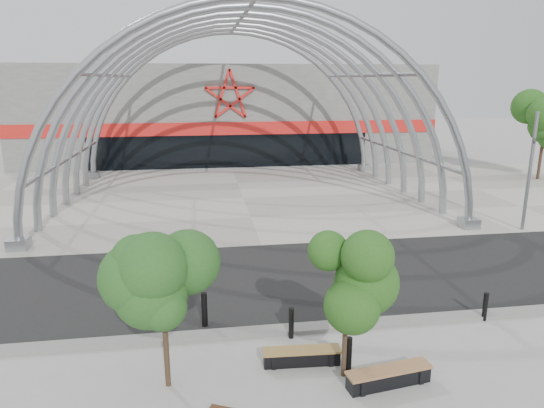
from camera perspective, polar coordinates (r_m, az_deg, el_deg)
ground at (r=14.29m, az=2.45°, el=-14.21°), size 140.00×140.00×0.00m
road at (r=17.39m, az=0.25°, el=-8.70°), size 140.00×7.00×0.02m
forecourt at (r=28.73m, az=-3.39°, el=0.70°), size 60.00×17.00×0.04m
kerb at (r=14.05m, az=2.65°, el=-14.48°), size 60.00×0.50×0.12m
arena_building at (r=45.90m, az=-5.55°, el=10.84°), size 34.00×15.24×8.00m
vault_canopy at (r=28.73m, az=-3.39°, el=0.69°), size 20.80×15.80×20.36m
signal_pole at (r=24.90m, az=28.08°, el=3.55°), size 0.36×0.77×5.48m
street_tree_0 at (r=10.87m, az=-12.86°, el=-7.84°), size 1.71×1.71×3.89m
street_tree_1 at (r=11.19m, az=8.86°, el=-8.53°), size 1.48×1.48×3.50m
bench_0 at (r=12.59m, az=3.51°, el=-17.50°), size 1.95×0.53×0.41m
bench_1 at (r=12.14m, az=13.56°, el=-19.19°), size 2.10×0.75×0.43m
bollard_0 at (r=14.18m, az=-7.95°, el=-12.23°), size 0.16×0.16×1.03m
bollard_1 at (r=13.54m, az=2.28°, el=-13.81°), size 0.14×0.14×0.88m
bollard_2 at (r=12.21m, az=9.00°, el=-17.22°), size 0.15×0.15×0.95m
bollard_3 at (r=15.08m, az=9.62°, el=-10.97°), size 0.14×0.14×0.86m
bollard_4 at (r=15.70m, az=23.79°, el=-11.00°), size 0.14×0.14×0.86m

